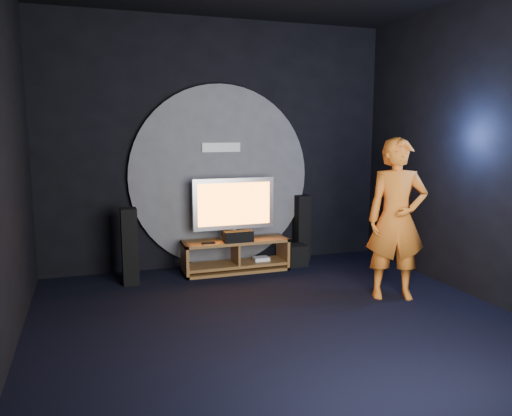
{
  "coord_description": "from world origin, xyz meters",
  "views": [
    {
      "loc": [
        -1.79,
        -4.48,
        1.98
      ],
      "look_at": [
        0.07,
        1.05,
        1.05
      ],
      "focal_mm": 35.0,
      "sensor_mm": 36.0,
      "label": 1
    }
  ],
  "objects_px": {
    "player": "(397,219)",
    "subwoofer": "(296,255)",
    "tv": "(234,206)",
    "tower_speaker_left": "(130,246)",
    "media_console": "(236,257)",
    "tower_speaker_right": "(302,228)"
  },
  "relations": [
    {
      "from": "media_console",
      "to": "tower_speaker_left",
      "type": "bearing_deg",
      "value": -174.61
    },
    {
      "from": "tv",
      "to": "tower_speaker_left",
      "type": "bearing_deg",
      "value": -171.96
    },
    {
      "from": "media_console",
      "to": "tv",
      "type": "distance_m",
      "value": 0.73
    },
    {
      "from": "tower_speaker_right",
      "to": "subwoofer",
      "type": "height_order",
      "value": "tower_speaker_right"
    },
    {
      "from": "tower_speaker_right",
      "to": "subwoofer",
      "type": "distance_m",
      "value": 0.48
    },
    {
      "from": "tower_speaker_left",
      "to": "media_console",
      "type": "bearing_deg",
      "value": 5.39
    },
    {
      "from": "tower_speaker_right",
      "to": "subwoofer",
      "type": "relative_size",
      "value": 3.24
    },
    {
      "from": "media_console",
      "to": "tv",
      "type": "bearing_deg",
      "value": 95.78
    },
    {
      "from": "media_console",
      "to": "tower_speaker_left",
      "type": "relative_size",
      "value": 1.49
    },
    {
      "from": "subwoofer",
      "to": "player",
      "type": "relative_size",
      "value": 0.16
    },
    {
      "from": "tower_speaker_right",
      "to": "player",
      "type": "xyz_separation_m",
      "value": [
        0.34,
        -1.94,
        0.45
      ]
    },
    {
      "from": "media_console",
      "to": "player",
      "type": "distance_m",
      "value": 2.33
    },
    {
      "from": "tower_speaker_left",
      "to": "subwoofer",
      "type": "bearing_deg",
      "value": 3.42
    },
    {
      "from": "media_console",
      "to": "tower_speaker_right",
      "type": "height_order",
      "value": "tower_speaker_right"
    },
    {
      "from": "media_console",
      "to": "tower_speaker_left",
      "type": "height_order",
      "value": "tower_speaker_left"
    },
    {
      "from": "tower_speaker_right",
      "to": "player",
      "type": "distance_m",
      "value": 2.02
    },
    {
      "from": "tv",
      "to": "tower_speaker_left",
      "type": "relative_size",
      "value": 1.17
    },
    {
      "from": "tv",
      "to": "player",
      "type": "relative_size",
      "value": 0.62
    },
    {
      "from": "tv",
      "to": "player",
      "type": "distance_m",
      "value": 2.27
    },
    {
      "from": "tower_speaker_left",
      "to": "tower_speaker_right",
      "type": "distance_m",
      "value": 2.61
    },
    {
      "from": "tower_speaker_left",
      "to": "subwoofer",
      "type": "height_order",
      "value": "tower_speaker_left"
    },
    {
      "from": "player",
      "to": "subwoofer",
      "type": "bearing_deg",
      "value": 128.28
    }
  ]
}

